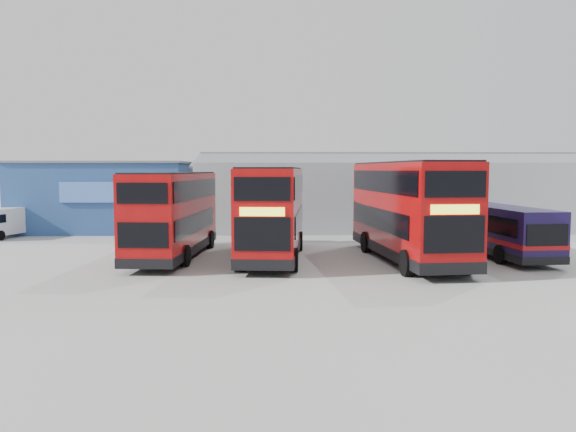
{
  "coord_description": "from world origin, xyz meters",
  "views": [
    {
      "loc": [
        -1.45,
        -24.3,
        4.52
      ],
      "look_at": [
        -0.76,
        4.93,
        2.1
      ],
      "focal_mm": 35.0,
      "sensor_mm": 36.0,
      "label": 1
    }
  ],
  "objects_px": {
    "maintenance_shed": "(394,194)",
    "double_decker_left": "(174,215)",
    "panel_van": "(5,221)",
    "single_decker_blue": "(495,230)",
    "double_decker_right": "(407,212)",
    "office_block": "(107,196)",
    "double_decker_centre": "(273,213)"
  },
  "relations": [
    {
      "from": "single_decker_blue",
      "to": "double_decker_left",
      "type": "bearing_deg",
      "value": -3.36
    },
    {
      "from": "office_block",
      "to": "maintenance_shed",
      "type": "xyz_separation_m",
      "value": [
        22.0,
        2.01,
        0.02
      ]
    },
    {
      "from": "maintenance_shed",
      "to": "double_decker_centre",
      "type": "relative_size",
      "value": 2.74
    },
    {
      "from": "double_decker_centre",
      "to": "panel_van",
      "type": "bearing_deg",
      "value": 157.27
    },
    {
      "from": "maintenance_shed",
      "to": "single_decker_blue",
      "type": "xyz_separation_m",
      "value": [
        2.18,
        -15.12,
        -1.29
      ]
    },
    {
      "from": "double_decker_left",
      "to": "double_decker_right",
      "type": "relative_size",
      "value": 0.89
    },
    {
      "from": "double_decker_left",
      "to": "panel_van",
      "type": "xyz_separation_m",
      "value": [
        -12.84,
        8.95,
        -1.08
      ]
    },
    {
      "from": "office_block",
      "to": "double_decker_left",
      "type": "relative_size",
      "value": 1.17
    },
    {
      "from": "maintenance_shed",
      "to": "double_decker_centre",
      "type": "height_order",
      "value": "maintenance_shed"
    },
    {
      "from": "double_decker_right",
      "to": "panel_van",
      "type": "xyz_separation_m",
      "value": [
        -24.57,
        10.17,
        -1.34
      ]
    },
    {
      "from": "office_block",
      "to": "panel_van",
      "type": "xyz_separation_m",
      "value": [
        -5.46,
        -4.61,
        -1.48
      ]
    },
    {
      "from": "maintenance_shed",
      "to": "double_decker_right",
      "type": "relative_size",
      "value": 2.58
    },
    {
      "from": "double_decker_left",
      "to": "panel_van",
      "type": "height_order",
      "value": "double_decker_left"
    },
    {
      "from": "office_block",
      "to": "single_decker_blue",
      "type": "bearing_deg",
      "value": -28.47
    },
    {
      "from": "office_block",
      "to": "panel_van",
      "type": "distance_m",
      "value": 7.3
    },
    {
      "from": "single_decker_blue",
      "to": "double_decker_right",
      "type": "bearing_deg",
      "value": 13.34
    },
    {
      "from": "double_decker_left",
      "to": "double_decker_right",
      "type": "xyz_separation_m",
      "value": [
        11.73,
        -1.22,
        0.26
      ]
    },
    {
      "from": "office_block",
      "to": "double_decker_centre",
      "type": "height_order",
      "value": "office_block"
    },
    {
      "from": "double_decker_centre",
      "to": "double_decker_right",
      "type": "xyz_separation_m",
      "value": [
        6.64,
        -0.91,
        0.14
      ]
    },
    {
      "from": "double_decker_left",
      "to": "panel_van",
      "type": "relative_size",
      "value": 2.19
    },
    {
      "from": "double_decker_left",
      "to": "double_decker_centre",
      "type": "xyz_separation_m",
      "value": [
        5.09,
        -0.31,
        0.12
      ]
    },
    {
      "from": "maintenance_shed",
      "to": "double_decker_right",
      "type": "distance_m",
      "value": 17.04
    },
    {
      "from": "office_block",
      "to": "single_decker_blue",
      "type": "xyz_separation_m",
      "value": [
        24.18,
        -13.11,
        -1.27
      ]
    },
    {
      "from": "office_block",
      "to": "double_decker_right",
      "type": "relative_size",
      "value": 1.04
    },
    {
      "from": "maintenance_shed",
      "to": "double_decker_centre",
      "type": "bearing_deg",
      "value": -120.98
    },
    {
      "from": "maintenance_shed",
      "to": "double_decker_left",
      "type": "distance_m",
      "value": 21.36
    },
    {
      "from": "single_decker_blue",
      "to": "panel_van",
      "type": "height_order",
      "value": "single_decker_blue"
    },
    {
      "from": "double_decker_centre",
      "to": "double_decker_right",
      "type": "relative_size",
      "value": 0.94
    },
    {
      "from": "panel_van",
      "to": "maintenance_shed",
      "type": "bearing_deg",
      "value": 27.7
    },
    {
      "from": "office_block",
      "to": "double_decker_right",
      "type": "xyz_separation_m",
      "value": [
        19.11,
        -14.78,
        -0.14
      ]
    },
    {
      "from": "single_decker_blue",
      "to": "office_block",
      "type": "bearing_deg",
      "value": -33.36
    },
    {
      "from": "double_decker_centre",
      "to": "single_decker_blue",
      "type": "relative_size",
      "value": 1.12
    }
  ]
}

